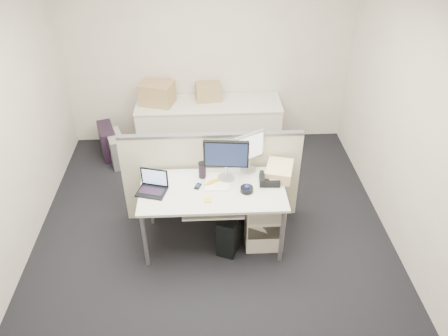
{
  "coord_description": "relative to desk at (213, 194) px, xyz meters",
  "views": [
    {
      "loc": [
        -0.05,
        -3.54,
        3.51
      ],
      "look_at": [
        0.13,
        0.15,
        0.89
      ],
      "focal_mm": 35.0,
      "sensor_mm": 36.0,
      "label": 1
    }
  ],
  "objects": [
    {
      "name": "monitor_main",
      "position": [
        0.15,
        0.18,
        0.3
      ],
      "size": [
        0.48,
        0.23,
        0.47
      ],
      "primitive_type": "cube",
      "rotation": [
        0.0,
        0.0,
        -0.1
      ],
      "color": "black",
      "rests_on": "desk"
    },
    {
      "name": "manila_folders",
      "position": [
        0.72,
        0.2,
        0.13
      ],
      "size": [
        0.35,
        0.4,
        0.13
      ],
      "primitive_type": "cube",
      "rotation": [
        0.0,
        0.0,
        -0.27
      ],
      "color": "beige",
      "rests_on": "desk"
    },
    {
      "name": "paper_stack",
      "position": [
        0.05,
        0.12,
        0.07
      ],
      "size": [
        0.26,
        0.32,
        0.01
      ],
      "primitive_type": "cube",
      "rotation": [
        0.0,
        0.0,
        -0.04
      ],
      "color": "white",
      "rests_on": "desk"
    },
    {
      "name": "pc_tower_spare_dark",
      "position": [
        -1.45,
        1.82,
        -0.44
      ],
      "size": [
        0.34,
        0.52,
        0.45
      ],
      "primitive_type": "cube",
      "rotation": [
        0.0,
        0.0,
        0.32
      ],
      "color": "black",
      "rests_on": "floor"
    },
    {
      "name": "keyboard",
      "position": [
        0.02,
        -0.14,
        -0.02
      ],
      "size": [
        0.48,
        0.32,
        0.03
      ],
      "primitive_type": "cube",
      "rotation": [
        0.0,
        0.0,
        0.38
      ],
      "color": "black",
      "rests_on": "keyboard_tray"
    },
    {
      "name": "keyboard_tray",
      "position": [
        0.0,
        -0.18,
        -0.04
      ],
      "size": [
        0.62,
        0.32,
        0.02
      ],
      "primitive_type": "cube",
      "color": "white",
      "rests_on": "desk"
    },
    {
      "name": "red_binder",
      "position": [
        -0.55,
        2.03,
        0.2
      ],
      "size": [
        0.09,
        0.31,
        0.28
      ],
      "primitive_type": "cube",
      "rotation": [
        0.0,
        0.0,
        0.05
      ],
      "color": "#A7150B",
      "rests_on": "back_counter"
    },
    {
      "name": "trackball",
      "position": [
        0.35,
        -0.05,
        0.09
      ],
      "size": [
        0.14,
        0.14,
        0.05
      ],
      "primitive_type": "cylinder",
      "rotation": [
        0.0,
        0.0,
        0.05
      ],
      "color": "black",
      "rests_on": "desk"
    },
    {
      "name": "pc_tower_desk",
      "position": [
        0.2,
        -0.05,
        -0.44
      ],
      "size": [
        0.36,
        0.52,
        0.45
      ],
      "primitive_type": "cube",
      "rotation": [
        0.0,
        0.0,
        -0.38
      ],
      "color": "black",
      "rests_on": "floor"
    },
    {
      "name": "cellphone",
      "position": [
        -0.15,
        0.05,
        0.07
      ],
      "size": [
        0.08,
        0.11,
        0.01
      ],
      "primitive_type": "cube",
      "rotation": [
        0.0,
        0.0,
        -0.37
      ],
      "color": "black",
      "rests_on": "desk"
    },
    {
      "name": "wall_right",
      "position": [
        2.0,
        0.0,
        0.69
      ],
      "size": [
        0.02,
        4.5,
        2.7
      ],
      "primitive_type": "cube",
      "color": "beige",
      "rests_on": "ground"
    },
    {
      "name": "drawer_pedestal",
      "position": [
        0.55,
        0.05,
        -0.34
      ],
      "size": [
        0.4,
        0.55,
        0.65
      ],
      "primitive_type": "cube",
      "color": "beige",
      "rests_on": "floor"
    },
    {
      "name": "pc_tower_spare_silver",
      "position": [
        -1.3,
        1.63,
        -0.44
      ],
      "size": [
        0.33,
        0.51,
        0.44
      ],
      "primitive_type": "cube",
      "rotation": [
        0.0,
        0.0,
        0.33
      ],
      "color": "#B7B7BC",
      "rests_on": "floor"
    },
    {
      "name": "monitor_small",
      "position": [
        0.4,
        0.32,
        0.29
      ],
      "size": [
        0.41,
        0.35,
        0.45
      ],
      "primitive_type": "cube",
      "rotation": [
        0.0,
        0.0,
        0.53
      ],
      "color": "#B7B7BC",
      "rests_on": "desk"
    },
    {
      "name": "desk",
      "position": [
        0.0,
        0.0,
        0.0
      ],
      "size": [
        1.5,
        0.75,
        0.73
      ],
      "color": "white",
      "rests_on": "floor"
    },
    {
      "name": "back_counter",
      "position": [
        0.0,
        1.93,
        -0.3
      ],
      "size": [
        2.0,
        0.6,
        0.72
      ],
      "primitive_type": "cube",
      "color": "beige",
      "rests_on": "floor"
    },
    {
      "name": "sticky_pad",
      "position": [
        -0.05,
        -0.18,
        0.07
      ],
      "size": [
        0.07,
        0.07,
        0.01
      ],
      "primitive_type": "cube",
      "rotation": [
        0.0,
        0.0,
        -0.0
      ],
      "color": "gold",
      "rests_on": "desk"
    },
    {
      "name": "cardboard_box_right",
      "position": [
        0.0,
        2.05,
        0.18
      ],
      "size": [
        0.37,
        0.3,
        0.25
      ],
      "primitive_type": "cube",
      "rotation": [
        0.0,
        0.0,
        0.11
      ],
      "color": "tan",
      "rests_on": "back_counter"
    },
    {
      "name": "laptop",
      "position": [
        -0.62,
        -0.02,
        0.17
      ],
      "size": [
        0.34,
        0.29,
        0.22
      ],
      "primitive_type": "cube",
      "rotation": [
        0.0,
        0.0,
        -0.27
      ],
      "color": "black",
      "rests_on": "desk"
    },
    {
      "name": "banana",
      "position": [
        0.0,
        0.1,
        0.09
      ],
      "size": [
        0.19,
        0.14,
        0.04
      ],
      "primitive_type": "ellipsoid",
      "rotation": [
        0.0,
        0.0,
        0.52
      ],
      "color": "yellow",
      "rests_on": "desk"
    },
    {
      "name": "desk_phone",
      "position": [
        0.6,
        0.08,
        0.1
      ],
      "size": [
        0.22,
        0.18,
        0.07
      ],
      "primitive_type": "cube",
      "rotation": [
        0.0,
        0.0,
        -0.06
      ],
      "color": "black",
      "rests_on": "desk"
    },
    {
      "name": "wall_back",
      "position": [
        0.0,
        2.25,
        0.69
      ],
      "size": [
        4.0,
        0.02,
        2.7
      ],
      "primitive_type": "cube",
      "color": "beige",
      "rests_on": "ground"
    },
    {
      "name": "cubicle_partition",
      "position": [
        0.0,
        0.45,
        -0.11
      ],
      "size": [
        2.0,
        0.06,
        1.1
      ],
      "primitive_type": "cube",
      "color": "#BEBA9F",
      "rests_on": "floor"
    },
    {
      "name": "cardboard_box_left",
      "position": [
        -0.7,
        1.95,
        0.22
      ],
      "size": [
        0.51,
        0.44,
        0.32
      ],
      "primitive_type": "cube",
      "rotation": [
        0.0,
        0.0,
        -0.29
      ],
      "color": "tan",
      "rests_on": "back_counter"
    },
    {
      "name": "travel_mug",
      "position": [
        -0.1,
        0.22,
        0.15
      ],
      "size": [
        0.1,
        0.1,
        0.17
      ],
      "primitive_type": "cylinder",
      "rotation": [
        0.0,
        0.0,
        0.3
      ],
      "color": "black",
      "rests_on": "desk"
    },
    {
      "name": "floor",
      "position": [
        0.0,
        0.0,
        -0.67
      ],
      "size": [
        4.0,
        4.5,
        0.01
      ],
      "primitive_type": "cube",
      "color": "black",
      "rests_on": "ground"
    }
  ]
}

